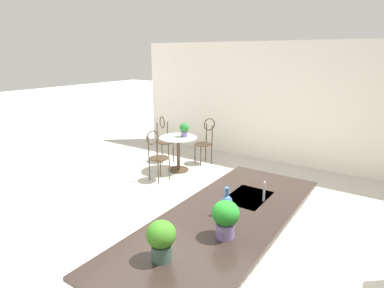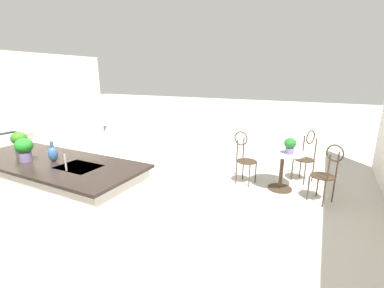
{
  "view_description": "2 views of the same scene",
  "coord_description": "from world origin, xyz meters",
  "px_view_note": "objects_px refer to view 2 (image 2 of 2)",
  "views": [
    {
      "loc": [
        2.8,
        2.16,
        2.44
      ],
      "look_at": [
        -1.52,
        -0.75,
        0.97
      ],
      "focal_mm": 30.25,
      "sensor_mm": 36.0,
      "label": 1
    },
    {
      "loc": [
        -3.07,
        3.06,
        2.09
      ],
      "look_at": [
        -1.29,
        -0.42,
        1.06
      ],
      "focal_mm": 24.28,
      "sensor_mm": 36.0,
      "label": 2
    }
  ],
  "objects_px": {
    "chair_toward_desk": "(244,155)",
    "potted_plant_counter_far": "(19,140)",
    "keyboard": "(6,133)",
    "bistro_table": "(282,167)",
    "potted_plant_on_table": "(290,145)",
    "vase_on_counter": "(53,154)",
    "chair_near_window": "(327,171)",
    "chair_by_island": "(306,154)",
    "writing_desk": "(4,144)",
    "potted_plant_counter_near": "(24,148)"
  },
  "relations": [
    {
      "from": "writing_desk",
      "to": "potted_plant_counter_near",
      "type": "height_order",
      "value": "potted_plant_counter_near"
    },
    {
      "from": "bistro_table",
      "to": "writing_desk",
      "type": "distance_m",
      "value": 6.33
    },
    {
      "from": "bistro_table",
      "to": "chair_near_window",
      "type": "xyz_separation_m",
      "value": [
        -0.73,
        0.23,
        0.13
      ]
    },
    {
      "from": "bistro_table",
      "to": "potted_plant_on_table",
      "type": "height_order",
      "value": "potted_plant_on_table"
    },
    {
      "from": "chair_toward_desk",
      "to": "potted_plant_counter_far",
      "type": "bearing_deg",
      "value": 40.76
    },
    {
      "from": "chair_by_island",
      "to": "potted_plant_counter_near",
      "type": "height_order",
      "value": "potted_plant_counter_near"
    },
    {
      "from": "potted_plant_on_table",
      "to": "potted_plant_counter_near",
      "type": "bearing_deg",
      "value": 40.08
    },
    {
      "from": "potted_plant_counter_near",
      "to": "vase_on_counter",
      "type": "xyz_separation_m",
      "value": [
        -0.35,
        -0.18,
        -0.08
      ]
    },
    {
      "from": "bistro_table",
      "to": "potted_plant_counter_near",
      "type": "distance_m",
      "value": 4.2
    },
    {
      "from": "chair_near_window",
      "to": "keyboard",
      "type": "bearing_deg",
      "value": 9.93
    },
    {
      "from": "chair_by_island",
      "to": "potted_plant_counter_far",
      "type": "bearing_deg",
      "value": 38.66
    },
    {
      "from": "chair_near_window",
      "to": "chair_toward_desk",
      "type": "relative_size",
      "value": 1.0
    },
    {
      "from": "keyboard",
      "to": "bistro_table",
      "type": "bearing_deg",
      "value": -166.88
    },
    {
      "from": "potted_plant_on_table",
      "to": "potted_plant_counter_near",
      "type": "height_order",
      "value": "potted_plant_counter_near"
    },
    {
      "from": "potted_plant_counter_near",
      "to": "vase_on_counter",
      "type": "bearing_deg",
      "value": -153.23
    },
    {
      "from": "chair_toward_desk",
      "to": "writing_desk",
      "type": "height_order",
      "value": "chair_toward_desk"
    },
    {
      "from": "chair_near_window",
      "to": "potted_plant_on_table",
      "type": "distance_m",
      "value": 0.72
    },
    {
      "from": "chair_toward_desk",
      "to": "potted_plant_on_table",
      "type": "distance_m",
      "value": 0.9
    },
    {
      "from": "chair_near_window",
      "to": "potted_plant_on_table",
      "type": "relative_size",
      "value": 3.62
    },
    {
      "from": "chair_by_island",
      "to": "potted_plant_counter_far",
      "type": "height_order",
      "value": "potted_plant_counter_far"
    },
    {
      "from": "chair_toward_desk",
      "to": "potted_plant_counter_far",
      "type": "relative_size",
      "value": 3.25
    },
    {
      "from": "keyboard",
      "to": "potted_plant_counter_far",
      "type": "xyz_separation_m",
      "value": [
        -2.52,
        1.09,
        0.35
      ]
    },
    {
      "from": "potted_plant_on_table",
      "to": "vase_on_counter",
      "type": "relative_size",
      "value": 1.0
    },
    {
      "from": "potted_plant_on_table",
      "to": "vase_on_counter",
      "type": "bearing_deg",
      "value": 41.44
    },
    {
      "from": "chair_by_island",
      "to": "potted_plant_counter_near",
      "type": "relative_size",
      "value": 3.14
    },
    {
      "from": "chair_near_window",
      "to": "vase_on_counter",
      "type": "xyz_separation_m",
      "value": [
        3.47,
        2.37,
        0.46
      ]
    },
    {
      "from": "chair_near_window",
      "to": "chair_by_island",
      "type": "relative_size",
      "value": 1.0
    },
    {
      "from": "chair_by_island",
      "to": "potted_plant_on_table",
      "type": "height_order",
      "value": "chair_by_island"
    },
    {
      "from": "vase_on_counter",
      "to": "potted_plant_counter_far",
      "type": "bearing_deg",
      "value": -4.68
    },
    {
      "from": "bistro_table",
      "to": "vase_on_counter",
      "type": "relative_size",
      "value": 2.78
    },
    {
      "from": "writing_desk",
      "to": "vase_on_counter",
      "type": "height_order",
      "value": "vase_on_counter"
    },
    {
      "from": "bistro_table",
      "to": "keyboard",
      "type": "bearing_deg",
      "value": 13.12
    },
    {
      "from": "potted_plant_on_table",
      "to": "potted_plant_counter_far",
      "type": "height_order",
      "value": "potted_plant_counter_far"
    },
    {
      "from": "writing_desk",
      "to": "potted_plant_on_table",
      "type": "bearing_deg",
      "value": -166.91
    },
    {
      "from": "potted_plant_on_table",
      "to": "chair_toward_desk",
      "type": "bearing_deg",
      "value": -5.21
    },
    {
      "from": "potted_plant_counter_near",
      "to": "potted_plant_counter_far",
      "type": "bearing_deg",
      "value": -24.46
    },
    {
      "from": "chair_toward_desk",
      "to": "bistro_table",
      "type": "bearing_deg",
      "value": -179.58
    },
    {
      "from": "chair_near_window",
      "to": "potted_plant_counter_near",
      "type": "bearing_deg",
      "value": 33.69
    },
    {
      "from": "chair_toward_desk",
      "to": "keyboard",
      "type": "relative_size",
      "value": 2.37
    },
    {
      "from": "potted_plant_counter_far",
      "to": "bistro_table",
      "type": "bearing_deg",
      "value": -145.23
    },
    {
      "from": "bistro_table",
      "to": "chair_toward_desk",
      "type": "xyz_separation_m",
      "value": [
        0.71,
        0.01,
        0.13
      ]
    },
    {
      "from": "chair_by_island",
      "to": "vase_on_counter",
      "type": "xyz_separation_m",
      "value": [
        3.09,
        3.27,
        0.46
      ]
    },
    {
      "from": "keyboard",
      "to": "potted_plant_counter_near",
      "type": "distance_m",
      "value": 3.37
    },
    {
      "from": "chair_near_window",
      "to": "potted_plant_on_table",
      "type": "height_order",
      "value": "chair_near_window"
    },
    {
      "from": "keyboard",
      "to": "vase_on_counter",
      "type": "bearing_deg",
      "value": 161.21
    },
    {
      "from": "chair_near_window",
      "to": "writing_desk",
      "type": "xyz_separation_m",
      "value": [
        6.87,
        1.31,
        -0.06
      ]
    },
    {
      "from": "chair_near_window",
      "to": "writing_desk",
      "type": "relative_size",
      "value": 0.87
    },
    {
      "from": "chair_by_island",
      "to": "writing_desk",
      "type": "relative_size",
      "value": 0.87
    },
    {
      "from": "keyboard",
      "to": "vase_on_counter",
      "type": "xyz_separation_m",
      "value": [
        -3.42,
        1.16,
        0.28
      ]
    },
    {
      "from": "chair_near_window",
      "to": "writing_desk",
      "type": "distance_m",
      "value": 6.99
    }
  ]
}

